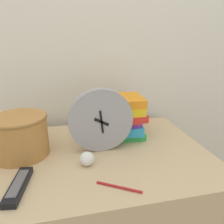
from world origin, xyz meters
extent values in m
cube|color=silver|center=(0.00, 0.73, 1.20)|extent=(6.00, 0.04, 2.40)
cylinder|color=#99999E|center=(0.09, 0.35, 0.87)|extent=(0.26, 0.04, 0.26)
cylinder|color=silver|center=(0.09, 0.34, 0.87)|extent=(0.23, 0.01, 0.23)
cube|color=black|center=(0.09, 0.33, 0.87)|extent=(0.06, 0.01, 0.04)
cube|color=black|center=(0.09, 0.33, 0.87)|extent=(0.02, 0.01, 0.10)
cylinder|color=black|center=(0.09, 0.33, 0.87)|extent=(0.01, 0.00, 0.01)
cube|color=green|center=(0.20, 0.45, 0.75)|extent=(0.22, 0.14, 0.03)
cube|color=#2D9ED1|center=(0.21, 0.45, 0.79)|extent=(0.21, 0.17, 0.04)
cube|color=#7A3899|center=(0.20, 0.46, 0.82)|extent=(0.19, 0.16, 0.02)
cube|color=red|center=(0.21, 0.46, 0.84)|extent=(0.21, 0.19, 0.03)
cube|color=yellow|center=(0.19, 0.47, 0.88)|extent=(0.22, 0.18, 0.03)
cube|color=orange|center=(0.22, 0.48, 0.91)|extent=(0.19, 0.19, 0.04)
cylinder|color=#B27A3D|center=(-0.23, 0.38, 0.82)|extent=(0.22, 0.22, 0.16)
torus|color=olive|center=(-0.23, 0.38, 0.90)|extent=(0.22, 0.22, 0.01)
cube|color=black|center=(-0.21, 0.15, 0.75)|extent=(0.07, 0.19, 0.02)
cube|color=#59595E|center=(-0.21, 0.15, 0.76)|extent=(0.05, 0.14, 0.00)
sphere|color=white|center=(0.02, 0.24, 0.77)|extent=(0.05, 0.05, 0.05)
cylinder|color=#B21E1E|center=(0.10, 0.09, 0.74)|extent=(0.13, 0.09, 0.01)
camera|label=1|loc=(-0.05, -0.47, 1.19)|focal=35.00mm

